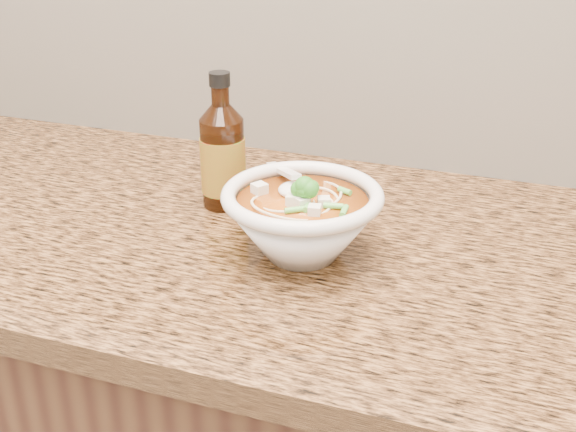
% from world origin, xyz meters
% --- Properties ---
extents(counter_slab, '(4.00, 0.68, 0.04)m').
position_xyz_m(counter_slab, '(0.00, 1.68, 0.88)').
color(counter_slab, brown).
rests_on(counter_slab, cabinet).
extents(soup_bowl, '(0.21, 0.22, 0.12)m').
position_xyz_m(soup_bowl, '(0.03, 1.62, 0.95)').
color(soup_bowl, white).
rests_on(soup_bowl, counter_slab).
extents(hot_sauce_bottle, '(0.09, 0.09, 0.21)m').
position_xyz_m(hot_sauce_bottle, '(-0.13, 1.73, 0.98)').
color(hot_sauce_bottle, '#331607').
rests_on(hot_sauce_bottle, counter_slab).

